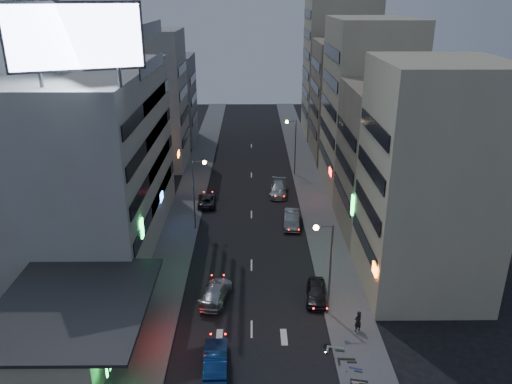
{
  "coord_description": "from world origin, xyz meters",
  "views": [
    {
      "loc": [
        0.06,
        -28.58,
        24.71
      ],
      "look_at": [
        0.46,
        16.48,
        6.71
      ],
      "focal_mm": 35.0,
      "sensor_mm": 36.0,
      "label": 1
    }
  ],
  "objects_px": {
    "parked_car_right_far": "(279,189)",
    "road_car_blue": "(216,359)",
    "scooter_black_a": "(369,374)",
    "parked_car_right_mid": "(292,219)",
    "parked_car_left": "(207,200)",
    "person": "(358,321)",
    "scooter_blue": "(363,364)",
    "scooter_black_b": "(356,352)",
    "road_car_silver": "(216,292)",
    "parked_car_right_near": "(316,292)",
    "scooter_silver_a": "(367,377)",
    "scooter_silver_b": "(345,341)"
  },
  "relations": [
    {
      "from": "parked_car_right_mid",
      "to": "scooter_blue",
      "type": "xyz_separation_m",
      "value": [
        3.24,
        -23.64,
        -0.2
      ]
    },
    {
      "from": "road_car_silver",
      "to": "parked_car_left",
      "type": "bearing_deg",
      "value": -71.43
    },
    {
      "from": "scooter_blue",
      "to": "scooter_silver_b",
      "type": "bearing_deg",
      "value": 40.1
    },
    {
      "from": "person",
      "to": "scooter_silver_b",
      "type": "relative_size",
      "value": 0.93
    },
    {
      "from": "parked_car_left",
      "to": "road_car_silver",
      "type": "xyz_separation_m",
      "value": [
        2.53,
        -20.84,
        0.1
      ]
    },
    {
      "from": "parked_car_right_mid",
      "to": "scooter_black_a",
      "type": "relative_size",
      "value": 2.75
    },
    {
      "from": "person",
      "to": "parked_car_right_far",
      "type": "bearing_deg",
      "value": -110.39
    },
    {
      "from": "scooter_blue",
      "to": "scooter_silver_a",
      "type": "bearing_deg",
      "value": -163.77
    },
    {
      "from": "road_car_blue",
      "to": "scooter_silver_b",
      "type": "height_order",
      "value": "road_car_blue"
    },
    {
      "from": "scooter_black_a",
      "to": "scooter_silver_b",
      "type": "height_order",
      "value": "scooter_silver_b"
    },
    {
      "from": "parked_car_right_far",
      "to": "road_car_silver",
      "type": "xyz_separation_m",
      "value": [
        -6.64,
        -24.26,
        -0.03
      ]
    },
    {
      "from": "parked_car_right_mid",
      "to": "parked_car_left",
      "type": "xyz_separation_m",
      "value": [
        -10.19,
        6.07,
        -0.16
      ]
    },
    {
      "from": "parked_car_left",
      "to": "scooter_black_b",
      "type": "xyz_separation_m",
      "value": [
        13.12,
        -28.6,
        0.06
      ]
    },
    {
      "from": "person",
      "to": "scooter_blue",
      "type": "xyz_separation_m",
      "value": [
        -0.44,
        -4.28,
        -0.41
      ]
    },
    {
      "from": "scooter_black_b",
      "to": "scooter_silver_b",
      "type": "bearing_deg",
      "value": 29.53
    },
    {
      "from": "parked_car_right_mid",
      "to": "road_car_blue",
      "type": "distance_m",
      "value": 24.34
    },
    {
      "from": "road_car_blue",
      "to": "person",
      "type": "xyz_separation_m",
      "value": [
        10.79,
        3.92,
        0.25
      ]
    },
    {
      "from": "parked_car_right_near",
      "to": "road_car_silver",
      "type": "height_order",
      "value": "road_car_silver"
    },
    {
      "from": "parked_car_right_mid",
      "to": "road_car_blue",
      "type": "relative_size",
      "value": 1.06
    },
    {
      "from": "parked_car_right_far",
      "to": "person",
      "type": "relative_size",
      "value": 2.98
    },
    {
      "from": "parked_car_right_near",
      "to": "scooter_silver_a",
      "type": "height_order",
      "value": "parked_car_right_near"
    },
    {
      "from": "parked_car_right_near",
      "to": "parked_car_right_far",
      "type": "xyz_separation_m",
      "value": [
        -2.03,
        24.33,
        0.05
      ]
    },
    {
      "from": "scooter_black_a",
      "to": "scooter_silver_a",
      "type": "xyz_separation_m",
      "value": [
        -0.19,
        -0.16,
        -0.05
      ]
    },
    {
      "from": "parked_car_right_far",
      "to": "scooter_black_b",
      "type": "bearing_deg",
      "value": -78.3
    },
    {
      "from": "scooter_silver_a",
      "to": "person",
      "type": "bearing_deg",
      "value": 7.24
    },
    {
      "from": "scooter_black_a",
      "to": "scooter_black_b",
      "type": "bearing_deg",
      "value": 22.26
    },
    {
      "from": "person",
      "to": "road_car_blue",
      "type": "bearing_deg",
      "value": -9.69
    },
    {
      "from": "parked_car_right_far",
      "to": "scooter_silver_a",
      "type": "distance_m",
      "value": 34.69
    },
    {
      "from": "road_car_silver",
      "to": "scooter_black_a",
      "type": "xyz_separation_m",
      "value": [
        11.04,
        -10.01,
        -0.08
      ]
    },
    {
      "from": "parked_car_right_mid",
      "to": "road_car_blue",
      "type": "bearing_deg",
      "value": -102.17
    },
    {
      "from": "road_car_blue",
      "to": "road_car_silver",
      "type": "bearing_deg",
      "value": -88.44
    },
    {
      "from": "road_car_silver",
      "to": "person",
      "type": "relative_size",
      "value": 2.86
    },
    {
      "from": "parked_car_right_near",
      "to": "road_car_silver",
      "type": "bearing_deg",
      "value": -174.08
    },
    {
      "from": "parked_car_right_near",
      "to": "person",
      "type": "relative_size",
      "value": 2.38
    },
    {
      "from": "parked_car_left",
      "to": "scooter_black_b",
      "type": "bearing_deg",
      "value": 111.46
    },
    {
      "from": "scooter_blue",
      "to": "scooter_black_b",
      "type": "height_order",
      "value": "scooter_black_b"
    },
    {
      "from": "road_car_blue",
      "to": "scooter_black_a",
      "type": "relative_size",
      "value": 2.6
    },
    {
      "from": "road_car_silver",
      "to": "scooter_blue",
      "type": "height_order",
      "value": "road_car_silver"
    },
    {
      "from": "parked_car_left",
      "to": "parked_car_right_near",
      "type": "bearing_deg",
      "value": 114.99
    },
    {
      "from": "parked_car_right_mid",
      "to": "road_car_blue",
      "type": "height_order",
      "value": "parked_car_right_mid"
    },
    {
      "from": "scooter_black_b",
      "to": "road_car_blue",
      "type": "bearing_deg",
      "value": 97.18
    },
    {
      "from": "scooter_silver_b",
      "to": "scooter_black_b",
      "type": "bearing_deg",
      "value": -141.32
    },
    {
      "from": "person",
      "to": "scooter_silver_a",
      "type": "distance_m",
      "value": 5.62
    },
    {
      "from": "road_car_blue",
      "to": "scooter_blue",
      "type": "distance_m",
      "value": 10.36
    },
    {
      "from": "scooter_black_a",
      "to": "scooter_silver_a",
      "type": "distance_m",
      "value": 0.26
    },
    {
      "from": "parked_car_right_far",
      "to": "road_car_silver",
      "type": "height_order",
      "value": "parked_car_right_far"
    },
    {
      "from": "scooter_silver_a",
      "to": "road_car_blue",
      "type": "bearing_deg",
      "value": 93.09
    },
    {
      "from": "road_car_silver",
      "to": "scooter_black_b",
      "type": "bearing_deg",
      "value": 155.41
    },
    {
      "from": "scooter_silver_a",
      "to": "scooter_blue",
      "type": "distance_m",
      "value": 1.3
    },
    {
      "from": "parked_car_right_far",
      "to": "road_car_blue",
      "type": "relative_size",
      "value": 1.15
    }
  ]
}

